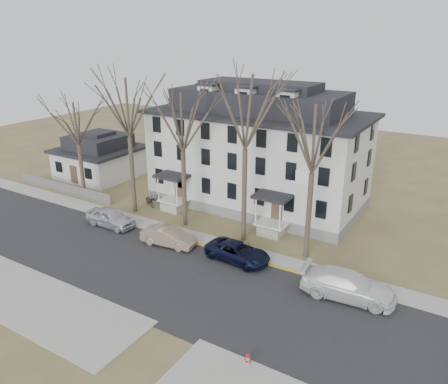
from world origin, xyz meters
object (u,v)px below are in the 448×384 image
Objects in this scene: tree_center at (246,107)px; bicycle_left at (150,202)px; car_white at (348,286)px; car_navy at (238,252)px; tree_bungalow at (76,121)px; bicycle_right at (154,198)px; small_house at (100,158)px; car_silver at (110,218)px; boarding_house at (258,151)px; tree_far_left at (127,104)px; car_tan at (169,237)px; fire_hydrant at (248,360)px; tree_mid_right at (315,135)px; tree_mid_left at (182,119)px.

tree_center is 8.16× the size of bicycle_left.
car_navy is at bearing 80.90° from car_white.
bicycle_right is (7.21, 2.57, -7.62)m from tree_bungalow.
bicycle_right is at bearing 70.38° from car_navy.
car_white is at bearing -16.94° from small_house.
car_white is (28.84, -3.80, -7.24)m from tree_bungalow.
car_silver is (7.55, -3.75, -7.31)m from tree_bungalow.
tree_far_left is (-9.00, -8.15, 4.96)m from boarding_house.
tree_center reaches higher than car_silver.
car_tan is at bearing -98.14° from boarding_house.
fire_hydrant is (-2.53, -8.93, -0.46)m from car_white.
tree_bungalow reaches higher than car_white.
tree_mid_right is at bearing 0.00° from tree_far_left.
small_house is 0.68× the size of tree_mid_left.
tree_mid_left is 2.10× the size of car_white.
tree_center is (6.00, 0.00, 1.48)m from tree_mid_left.
tree_center is 18.15m from fire_hydrant.
bicycle_right is (0.21, 2.57, -9.84)m from tree_far_left.
tree_center is at bearing -129.61° from bicycle_right.
car_navy is at bearing -141.66° from tree_mid_right.
tree_center is 3.21× the size of car_tan.
tree_center reaches higher than fire_hydrant.
fire_hydrant is (5.98, -9.43, -0.29)m from car_navy.
tree_bungalow is 2.36× the size of car_tan.
tree_mid_left is 13.08m from tree_bungalow.
boarding_house is at bearing 5.59° from small_house.
fire_hydrant is (18.92, -14.49, -0.05)m from bicycle_left.
car_silver is 2.85× the size of bicycle_right.
tree_far_left reaches higher than tree_bungalow.
car_tan is at bearing -158.69° from tree_mid_right.
tree_center is at bearing -69.80° from boarding_house.
fire_hydrant is (30.31, -18.93, -1.83)m from small_house.
bicycle_right is 24.48m from fire_hydrant.
boarding_house is at bearing 136.19° from tree_mid_right.
car_tan is 2.73× the size of bicycle_right.
tree_center reaches higher than bicycle_right.
car_navy is (4.33, -11.46, -4.67)m from boarding_house.
tree_mid_right is at bearing 0.00° from tree_bungalow.
tree_far_left is 24.10m from car_white.
tree_bungalow is 1.77× the size of car_white.
car_silver is at bearing 80.74° from car_tan.
car_tan is 8.96m from bicycle_left.
car_silver reaches higher than fire_hydrant.
tree_mid_right is 19.46m from car_silver.
tree_far_left reaches higher than car_silver.
tree_far_left is 1.08× the size of tree_mid_left.
tree_mid_right is 7.07× the size of bicycle_left.
tree_mid_left reaches higher than boarding_house.
tree_mid_right is at bearing -67.55° from bicycle_left.
tree_center is 1.15× the size of tree_mid_right.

